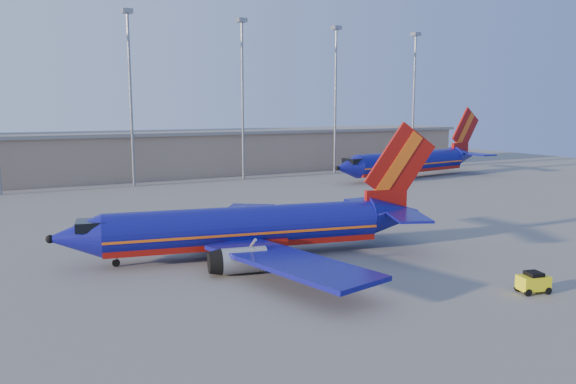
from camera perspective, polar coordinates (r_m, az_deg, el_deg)
name	(u,v)px	position (r m, az deg, el deg)	size (l,w,h in m)	color
ground	(293,238)	(56.55, 0.54, -4.67)	(220.00, 220.00, 0.00)	slate
terminal_building	(195,152)	(112.64, -9.39, 4.04)	(122.00, 16.00, 8.50)	gray
light_mast_row	(189,81)	(99.45, -10.03, 11.08)	(101.60, 1.60, 28.65)	gray
aircraft_main	(253,228)	(49.25, -3.53, -3.71)	(34.06, 32.44, 11.66)	navy
aircraft_second	(412,162)	(107.09, 12.51, 3.02)	(38.50, 14.90, 13.08)	navy
baggage_tug	(533,282)	(43.53, 23.66, -8.37)	(2.38, 1.77, 1.53)	yellow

